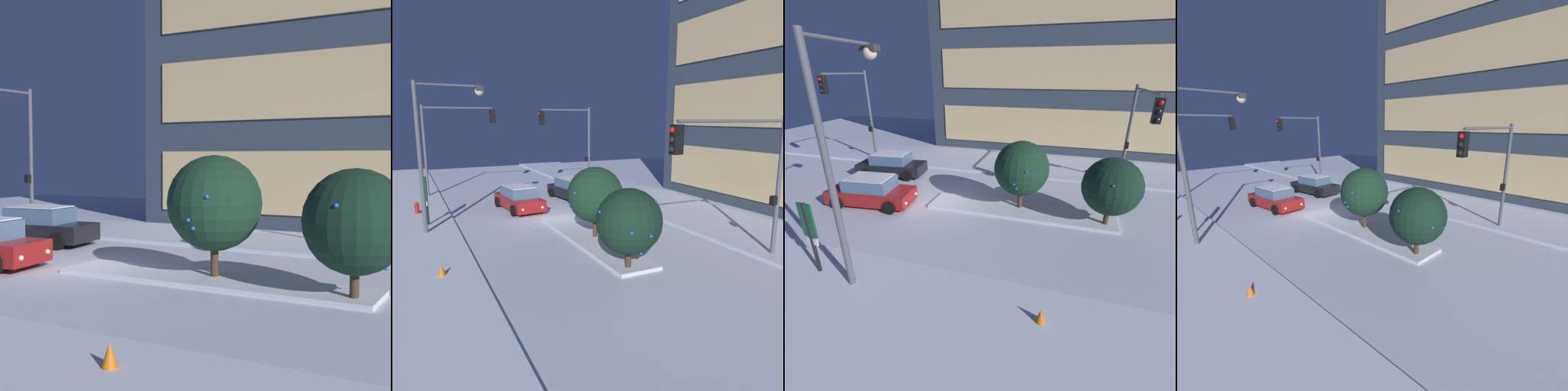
{
  "view_description": "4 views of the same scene",
  "coord_description": "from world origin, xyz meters",
  "views": [
    {
      "loc": [
        11.64,
        -13.68,
        3.4
      ],
      "look_at": [
        3.39,
        1.08,
        2.28
      ],
      "focal_mm": 54.1,
      "sensor_mm": 36.0,
      "label": 1
    },
    {
      "loc": [
        20.04,
        -7.44,
        5.65
      ],
      "look_at": [
        1.2,
        1.57,
        1.44
      ],
      "focal_mm": 35.47,
      "sensor_mm": 36.0,
      "label": 2
    },
    {
      "loc": [
        6.31,
        -12.65,
        6.4
      ],
      "look_at": [
        2.65,
        -0.75,
        1.03
      ],
      "focal_mm": 26.61,
      "sensor_mm": 36.0,
      "label": 3
    },
    {
      "loc": [
        14.68,
        -9.3,
        5.71
      ],
      "look_at": [
        3.88,
        1.55,
        1.67
      ],
      "focal_mm": 24.89,
      "sensor_mm": 36.0,
      "label": 4
    }
  ],
  "objects": [
    {
      "name": "traffic_light_corner_far_left",
      "position": [
        -7.97,
        4.47,
        4.39
      ],
      "size": [
        0.32,
        4.3,
        6.45
      ],
      "rotation": [
        0.0,
        0.0,
        -1.57
      ],
      "color": "#565960",
      "rests_on": "ground"
    },
    {
      "name": "decorated_tree_left_of_median",
      "position": [
        8.29,
        -0.14,
        1.9
      ],
      "size": [
        2.51,
        2.48,
        3.15
      ],
      "color": "#473323",
      "rests_on": "ground"
    },
    {
      "name": "median_strip",
      "position": [
        4.35,
        0.15,
        0.07
      ],
      "size": [
        9.0,
        1.8,
        0.14
      ],
      "primitive_type": "cube",
      "color": "silver",
      "rests_on": "ground"
    },
    {
      "name": "decorated_tree_median",
      "position": [
        4.34,
        0.45,
        2.14
      ],
      "size": [
        2.65,
        2.62,
        3.45
      ],
      "color": "#473323",
      "rests_on": "ground"
    },
    {
      "name": "ground",
      "position": [
        0.0,
        0.0,
        0.0
      ],
      "size": [
        52.0,
        52.0,
        0.0
      ],
      "primitive_type": "plane",
      "color": "silver"
    },
    {
      "name": "curb_strip_far",
      "position": [
        0.0,
        7.85,
        0.07
      ],
      "size": [
        52.0,
        5.2,
        0.14
      ],
      "primitive_type": "cube",
      "color": "silver",
      "rests_on": "ground"
    },
    {
      "name": "car_far",
      "position": [
        -4.66,
        3.14,
        0.71
      ],
      "size": [
        4.5,
        2.46,
        1.49
      ],
      "rotation": [
        0.0,
        0.0,
        3.27
      ],
      "color": "black",
      "rests_on": "ground"
    },
    {
      "name": "construction_cone",
      "position": [
        6.14,
        -6.56,
        0.28
      ],
      "size": [
        0.36,
        0.36,
        0.55
      ],
      "primitive_type": "cone",
      "color": "orange",
      "rests_on": "ground"
    }
  ]
}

